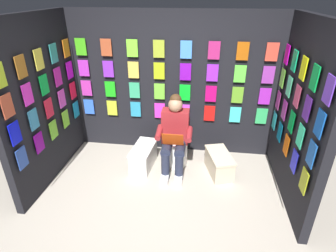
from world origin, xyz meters
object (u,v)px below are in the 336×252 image
at_px(toilet, 176,143).
at_px(comic_longbox_far, 219,163).
at_px(person_reading, 174,135).
at_px(comic_longbox_near, 143,157).

distance_m(toilet, comic_longbox_far, 0.74).
height_order(person_reading, comic_longbox_near, person_reading).
height_order(comic_longbox_near, comic_longbox_far, comic_longbox_near).
relative_size(person_reading, comic_longbox_far, 1.80).
xyz_separation_m(comic_longbox_near, comic_longbox_far, (-1.17, 0.00, -0.01)).
xyz_separation_m(person_reading, comic_longbox_near, (0.48, 0.01, -0.42)).
relative_size(toilet, comic_longbox_near, 1.20).
bearing_deg(person_reading, comic_longbox_far, 178.73).
height_order(person_reading, comic_longbox_far, person_reading).
bearing_deg(toilet, comic_longbox_far, 160.60).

